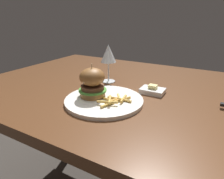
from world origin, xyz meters
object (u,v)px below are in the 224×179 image
object	(u,v)px
main_plate	(103,100)
butter_dish	(153,90)
burger_sandwich	(92,82)
wine_glass	(108,55)

from	to	relation	value
main_plate	butter_dish	world-z (taller)	butter_dish
burger_sandwich	butter_dish	size ratio (longest dim) A/B	1.31
main_plate	wine_glass	size ratio (longest dim) A/B	1.64
wine_glass	main_plate	bearing A→B (deg)	-64.12
main_plate	burger_sandwich	bearing A→B (deg)	179.99
main_plate	butter_dish	distance (m)	0.22
burger_sandwich	wine_glass	xyz separation A→B (m)	(-0.06, 0.22, 0.06)
wine_glass	butter_dish	size ratio (longest dim) A/B	1.85
wine_glass	burger_sandwich	bearing A→B (deg)	-75.33
wine_glass	butter_dish	xyz separation A→B (m)	(0.24, -0.04, -0.12)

